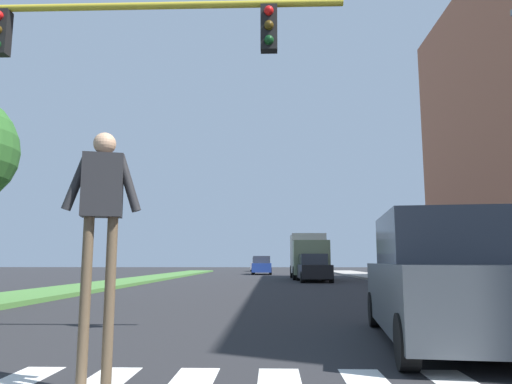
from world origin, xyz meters
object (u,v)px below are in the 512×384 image
object	(u,v)px
truck_box_delivery	(308,255)
suv_crossing	(444,281)
sedan_distant	(262,266)
sedan_far_horizon	(260,265)
sedan_midblock	(313,269)
pedestrian_performer	(101,216)

from	to	relation	value
truck_box_delivery	suv_crossing	bearing A→B (deg)	-89.87
sedan_distant	sedan_far_horizon	bearing A→B (deg)	91.86
sedan_midblock	sedan_distant	bearing A→B (deg)	102.48
sedan_far_horizon	pedestrian_performer	bearing A→B (deg)	-90.30
sedan_midblock	truck_box_delivery	size ratio (longest dim) A/B	0.69
sedan_far_horizon	sedan_midblock	bearing A→B (deg)	-82.44
pedestrian_performer	suv_crossing	xyz separation A→B (m)	(4.26, 2.89, -0.73)
sedan_distant	sedan_far_horizon	world-z (taller)	sedan_distant
suv_crossing	truck_box_delivery	bearing A→B (deg)	90.13
pedestrian_performer	sedan_midblock	size ratio (longest dim) A/B	0.58
sedan_midblock	sedan_distant	world-z (taller)	sedan_distant
sedan_distant	truck_box_delivery	distance (m)	11.62
sedan_midblock	truck_box_delivery	bearing A→B (deg)	89.40
pedestrian_performer	truck_box_delivery	size ratio (longest dim) A/B	0.40
sedan_midblock	sedan_far_horizon	size ratio (longest dim) A/B	0.92
suv_crossing	truck_box_delivery	distance (m)	26.03
suv_crossing	sedan_distant	xyz separation A→B (m)	(-3.54, 37.07, -0.15)
pedestrian_performer	sedan_far_horizon	size ratio (longest dim) A/B	0.53
truck_box_delivery	pedestrian_performer	bearing A→B (deg)	-98.27
sedan_distant	sedan_far_horizon	xyz separation A→B (m)	(-0.44, 13.72, -0.01)
suv_crossing	sedan_midblock	xyz separation A→B (m)	(-0.11, 21.57, -0.16)
suv_crossing	sedan_midblock	size ratio (longest dim) A/B	1.12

